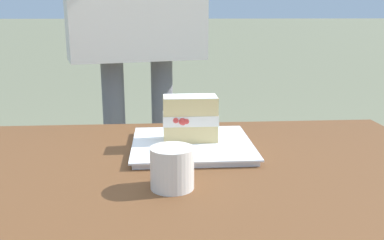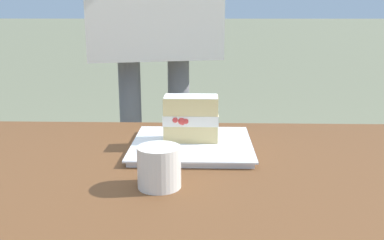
{
  "view_description": "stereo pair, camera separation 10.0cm",
  "coord_description": "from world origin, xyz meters",
  "views": [
    {
      "loc": [
        0.04,
        -0.73,
        1.02
      ],
      "look_at": [
        0.11,
        0.23,
        0.78
      ],
      "focal_mm": 40.06,
      "sensor_mm": 36.0,
      "label": 1
    },
    {
      "loc": [
        0.14,
        -0.73,
        1.02
      ],
      "look_at": [
        0.11,
        0.23,
        0.78
      ],
      "focal_mm": 40.06,
      "sensor_mm": 36.0,
      "label": 2
    }
  ],
  "objects": [
    {
      "name": "patio_table",
      "position": [
        0.0,
        0.0,
        0.62
      ],
      "size": [
        1.34,
        0.95,
        0.71
      ],
      "color": "brown",
      "rests_on": "ground"
    },
    {
      "name": "dessert_plate",
      "position": [
        0.11,
        0.23,
        0.72
      ],
      "size": [
        0.28,
        0.28,
        0.02
      ],
      "color": "white",
      "rests_on": "patio_table"
    },
    {
      "name": "cake_slice",
      "position": [
        0.11,
        0.25,
        0.78
      ],
      "size": [
        0.13,
        0.07,
        0.11
      ],
      "color": "#E0C17A",
      "rests_on": "dessert_plate"
    },
    {
      "name": "coffee_cup",
      "position": [
        0.06,
        -0.0,
        0.75
      ],
      "size": [
        0.08,
        0.08,
        0.08
      ],
      "color": "silver",
      "rests_on": "patio_table"
    },
    {
      "name": "dessert_fork",
      "position": [
        0.1,
        0.4,
        0.71
      ],
      "size": [
        0.04,
        0.17,
        0.01
      ],
      "color": "silver",
      "rests_on": "patio_table"
    }
  ]
}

